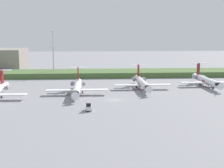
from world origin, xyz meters
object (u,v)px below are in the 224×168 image
object	(u,v)px
regional_jet_third	(142,83)
baggage_tug	(89,107)
regional_jet_second	(77,87)
antenna_mast	(53,58)
safety_cone_front_marker	(215,96)
regional_jet_fourth	(206,80)

from	to	relation	value
regional_jet_third	baggage_tug	size ratio (longest dim) A/B	9.69
regional_jet_third	baggage_tug	world-z (taller)	regional_jet_third
regional_jet_second	antenna_mast	distance (m)	51.93
safety_cone_front_marker	regional_jet_fourth	bearing A→B (deg)	77.82
regional_jet_third	regional_jet_second	bearing A→B (deg)	-159.59
regional_jet_third	regional_jet_fourth	size ratio (longest dim) A/B	1.00
regional_jet_second	regional_jet_fourth	world-z (taller)	same
antenna_mast	baggage_tug	size ratio (longest dim) A/B	7.32
antenna_mast	safety_cone_front_marker	xyz separation A→B (m)	(64.06, -56.90, -9.44)
safety_cone_front_marker	regional_jet_third	bearing A→B (deg)	144.19
regional_jet_third	antenna_mast	world-z (taller)	antenna_mast
regional_jet_fourth	safety_cone_front_marker	xyz separation A→B (m)	(-4.69, -21.73, -2.26)
antenna_mast	baggage_tug	world-z (taller)	antenna_mast
regional_jet_third	safety_cone_front_marker	distance (m)	29.41
baggage_tug	antenna_mast	bearing A→B (deg)	104.01
regional_jet_fourth	baggage_tug	size ratio (longest dim) A/B	9.69
regional_jet_fourth	baggage_tug	distance (m)	63.94
regional_jet_fourth	baggage_tug	world-z (taller)	regional_jet_fourth
antenna_mast	safety_cone_front_marker	distance (m)	86.20
baggage_tug	safety_cone_front_marker	xyz separation A→B (m)	(45.37, 18.03, -0.73)
regional_jet_second	regional_jet_third	xyz separation A→B (m)	(25.96, 9.66, 0.00)
regional_jet_second	regional_jet_third	size ratio (longest dim) A/B	1.00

